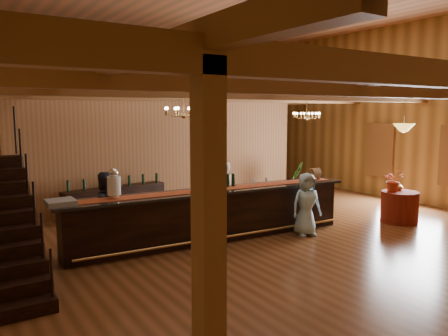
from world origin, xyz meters
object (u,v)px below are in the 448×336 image
chandelier_right (306,115)px  staff_second (104,210)px  floor_plant (295,180)px  bartender (223,194)px  guest (306,204)px  chandelier_left (184,111)px  round_table (400,207)px  pendant_lamp (404,128)px  backbar_shelf (115,201)px  raffle_drum (315,173)px  beverage_dispenser (114,184)px  tasting_bar (213,214)px

chandelier_right → staff_second: bearing=-171.3°
floor_plant → chandelier_right: bearing=-113.0°
bartender → guest: bearing=117.4°
chandelier_left → bartender: chandelier_left is taller
round_table → floor_plant: (-0.12, 3.81, 0.19)m
pendant_lamp → bartender: size_ratio=0.56×
backbar_shelf → pendant_lamp: size_ratio=3.14×
round_table → staff_second: (-6.97, 1.98, 0.40)m
raffle_drum → guest: bearing=-143.9°
backbar_shelf → floor_plant: bearing=-14.8°
bartender → staff_second: 2.95m
backbar_shelf → staff_second: 2.83m
beverage_dispenser → chandelier_left: chandelier_left is taller
round_table → chandelier_right: 3.78m
pendant_lamp → guest: pendant_lamp is taller
pendant_lamp → round_table: bearing=0.0°
backbar_shelf → chandelier_left: 4.06m
tasting_bar → guest: 2.14m
tasting_bar → staff_second: size_ratio=4.24×
round_table → staff_second: staff_second is taller
backbar_shelf → pendant_lamp: pendant_lamp is taller
tasting_bar → bartender: bartender is taller
beverage_dispenser → guest: beverage_dispenser is taller
raffle_drum → round_table: bearing=-26.8°
bartender → guest: 2.02m
beverage_dispenser → pendant_lamp: bearing=-11.8°
bartender → chandelier_right: bearing=-174.0°
raffle_drum → backbar_shelf: size_ratio=0.12×
bartender → floor_plant: 4.29m
raffle_drum → chandelier_left: size_ratio=0.42×
round_table → guest: 2.88m
chandelier_right → pendant_lamp: 3.02m
chandelier_right → staff_second: size_ratio=0.50×
backbar_shelf → chandelier_left: size_ratio=3.53×
chandelier_right → pendant_lamp: (0.47, -2.97, -0.29)m
tasting_bar → round_table: tasting_bar is taller
tasting_bar → pendant_lamp: size_ratio=7.48×
chandelier_right → bartender: (-3.54, -0.93, -1.89)m
chandelier_right → pendant_lamp: size_ratio=0.89×
backbar_shelf → bartender: bartender is taller
beverage_dispenser → guest: size_ratio=0.42×
tasting_bar → backbar_shelf: tasting_bar is taller
backbar_shelf → round_table: backbar_shelf is taller
chandelier_right → raffle_drum: bearing=-128.0°
tasting_bar → round_table: (4.79, -1.25, -0.17)m
round_table → guest: (-2.83, 0.41, 0.32)m
tasting_bar → beverage_dispenser: size_ratio=11.22×
backbar_shelf → bartender: 3.15m
tasting_bar → pendant_lamp: pendant_lamp is taller
raffle_drum → pendant_lamp: bearing=-26.8°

